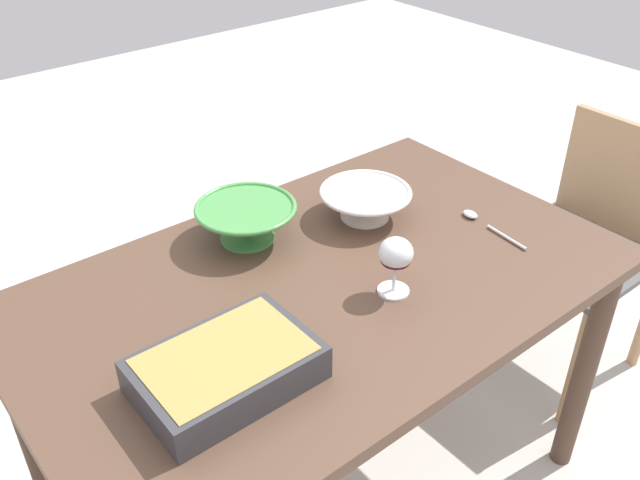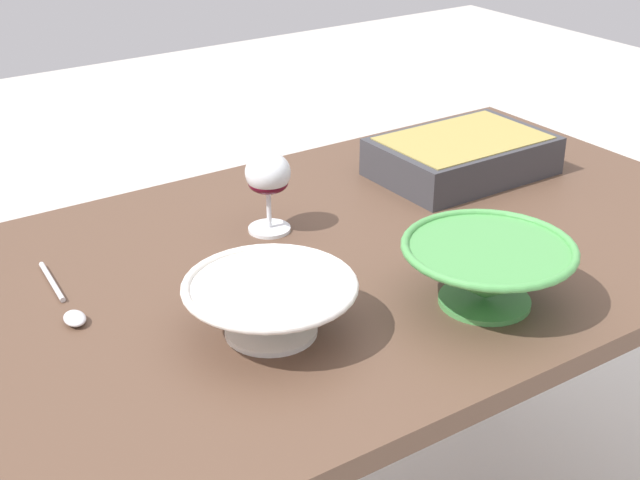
{
  "view_description": "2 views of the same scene",
  "coord_description": "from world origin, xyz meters",
  "px_view_note": "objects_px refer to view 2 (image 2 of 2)",
  "views": [
    {
      "loc": [
        -0.8,
        -0.97,
        1.69
      ],
      "look_at": [
        0.0,
        0.01,
        0.86
      ],
      "focal_mm": 38.59,
      "sensor_mm": 36.0,
      "label": 1
    },
    {
      "loc": [
        0.79,
        1.05,
        1.42
      ],
      "look_at": [
        0.08,
        0.01,
        0.8
      ],
      "focal_mm": 50.93,
      "sensor_mm": 36.0,
      "label": 2
    }
  ],
  "objects_px": {
    "dining_table": "(358,299)",
    "small_bowl": "(487,271)",
    "wine_glass": "(268,179)",
    "casserole_dish": "(462,154)",
    "serving_spoon": "(67,306)",
    "mixing_bowl": "(270,304)"
  },
  "relations": [
    {
      "from": "dining_table",
      "to": "serving_spoon",
      "type": "height_order",
      "value": "serving_spoon"
    },
    {
      "from": "mixing_bowl",
      "to": "dining_table",
      "type": "bearing_deg",
      "value": -150.56
    },
    {
      "from": "serving_spoon",
      "to": "mixing_bowl",
      "type": "bearing_deg",
      "value": 134.61
    },
    {
      "from": "casserole_dish",
      "to": "dining_table",
      "type": "bearing_deg",
      "value": 22.17
    },
    {
      "from": "small_bowl",
      "to": "serving_spoon",
      "type": "distance_m",
      "value": 0.6
    },
    {
      "from": "dining_table",
      "to": "mixing_bowl",
      "type": "bearing_deg",
      "value": 29.44
    },
    {
      "from": "small_bowl",
      "to": "serving_spoon",
      "type": "xyz_separation_m",
      "value": [
        0.51,
        -0.32,
        -0.05
      ]
    },
    {
      "from": "serving_spoon",
      "to": "wine_glass",
      "type": "bearing_deg",
      "value": -170.08
    },
    {
      "from": "wine_glass",
      "to": "mixing_bowl",
      "type": "distance_m",
      "value": 0.33
    },
    {
      "from": "dining_table",
      "to": "small_bowl",
      "type": "bearing_deg",
      "value": 99.59
    },
    {
      "from": "casserole_dish",
      "to": "serving_spoon",
      "type": "relative_size",
      "value": 1.54
    },
    {
      "from": "wine_glass",
      "to": "mixing_bowl",
      "type": "bearing_deg",
      "value": 59.16
    },
    {
      "from": "wine_glass",
      "to": "casserole_dish",
      "type": "height_order",
      "value": "wine_glass"
    },
    {
      "from": "dining_table",
      "to": "small_bowl",
      "type": "height_order",
      "value": "small_bowl"
    },
    {
      "from": "small_bowl",
      "to": "serving_spoon",
      "type": "relative_size",
      "value": 1.16
    },
    {
      "from": "dining_table",
      "to": "serving_spoon",
      "type": "relative_size",
      "value": 6.46
    },
    {
      "from": "mixing_bowl",
      "to": "casserole_dish",
      "type": "bearing_deg",
      "value": -154.65
    },
    {
      "from": "mixing_bowl",
      "to": "small_bowl",
      "type": "xyz_separation_m",
      "value": [
        -0.3,
        0.1,
        0.01
      ]
    },
    {
      "from": "wine_glass",
      "to": "casserole_dish",
      "type": "bearing_deg",
      "value": -178.91
    },
    {
      "from": "dining_table",
      "to": "serving_spoon",
      "type": "distance_m",
      "value": 0.48
    },
    {
      "from": "dining_table",
      "to": "mixing_bowl",
      "type": "relative_size",
      "value": 5.81
    },
    {
      "from": "mixing_bowl",
      "to": "serving_spoon",
      "type": "relative_size",
      "value": 1.11
    }
  ]
}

